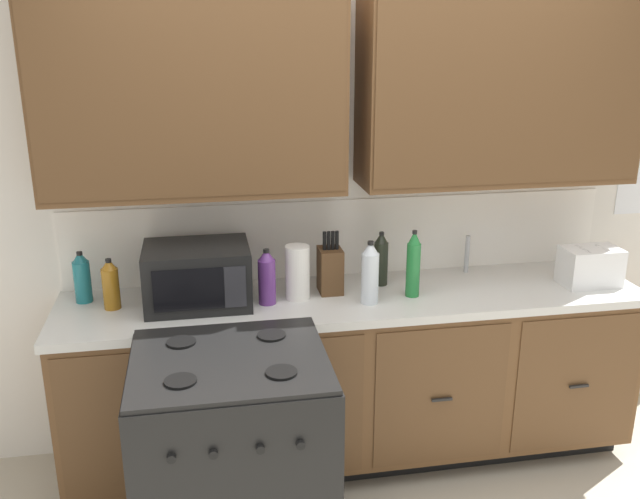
{
  "coord_description": "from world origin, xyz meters",
  "views": [
    {
      "loc": [
        -0.72,
        -2.71,
        2.14
      ],
      "look_at": [
        -0.18,
        0.27,
        1.15
      ],
      "focal_mm": 38.55,
      "sensor_mm": 36.0,
      "label": 1
    }
  ],
  "objects_px": {
    "paper_towel_roll": "(297,272)",
    "bottle_teal": "(82,277)",
    "toaster": "(590,266)",
    "knife_block": "(330,269)",
    "bottle_amber": "(111,284)",
    "microwave": "(197,275)",
    "bottle_green": "(413,264)",
    "bottle_dark": "(381,259)",
    "stove_range": "(234,463)",
    "bottle_violet": "(267,277)",
    "bottle_clear": "(370,273)"
  },
  "relations": [
    {
      "from": "paper_towel_roll",
      "to": "bottle_teal",
      "type": "distance_m",
      "value": 1.01
    },
    {
      "from": "toaster",
      "to": "knife_block",
      "type": "xyz_separation_m",
      "value": [
        -1.3,
        0.13,
        0.02
      ]
    },
    {
      "from": "toaster",
      "to": "bottle_amber",
      "type": "bearing_deg",
      "value": 177.29
    },
    {
      "from": "microwave",
      "to": "bottle_teal",
      "type": "height_order",
      "value": "microwave"
    },
    {
      "from": "microwave",
      "to": "bottle_green",
      "type": "distance_m",
      "value": 1.02
    },
    {
      "from": "bottle_amber",
      "to": "toaster",
      "type": "bearing_deg",
      "value": -2.71
    },
    {
      "from": "bottle_teal",
      "to": "bottle_dark",
      "type": "bearing_deg",
      "value": -1.16
    },
    {
      "from": "bottle_teal",
      "to": "stove_range",
      "type": "bearing_deg",
      "value": -50.69
    },
    {
      "from": "paper_towel_roll",
      "to": "bottle_violet",
      "type": "height_order",
      "value": "bottle_violet"
    },
    {
      "from": "knife_block",
      "to": "bottle_clear",
      "type": "distance_m",
      "value": 0.23
    },
    {
      "from": "toaster",
      "to": "bottle_dark",
      "type": "height_order",
      "value": "bottle_dark"
    },
    {
      "from": "microwave",
      "to": "bottle_dark",
      "type": "relative_size",
      "value": 1.75
    },
    {
      "from": "stove_range",
      "to": "bottle_teal",
      "type": "height_order",
      "value": "bottle_teal"
    },
    {
      "from": "bottle_teal",
      "to": "bottle_clear",
      "type": "bearing_deg",
      "value": -10.93
    },
    {
      "from": "stove_range",
      "to": "knife_block",
      "type": "xyz_separation_m",
      "value": [
        0.53,
        0.69,
        0.55
      ]
    },
    {
      "from": "bottle_teal",
      "to": "bottle_clear",
      "type": "relative_size",
      "value": 0.82
    },
    {
      "from": "knife_block",
      "to": "bottle_teal",
      "type": "height_order",
      "value": "knife_block"
    },
    {
      "from": "knife_block",
      "to": "bottle_clear",
      "type": "xyz_separation_m",
      "value": [
        0.15,
        -0.17,
        0.03
      ]
    },
    {
      "from": "stove_range",
      "to": "bottle_green",
      "type": "bearing_deg",
      "value": 32.15
    },
    {
      "from": "toaster",
      "to": "bottle_dark",
      "type": "relative_size",
      "value": 1.02
    },
    {
      "from": "stove_range",
      "to": "bottle_clear",
      "type": "distance_m",
      "value": 1.04
    },
    {
      "from": "stove_range",
      "to": "bottle_violet",
      "type": "bearing_deg",
      "value": 70.67
    },
    {
      "from": "microwave",
      "to": "bottle_teal",
      "type": "xyz_separation_m",
      "value": [
        -0.53,
        0.12,
        -0.02
      ]
    },
    {
      "from": "bottle_dark",
      "to": "stove_range",
      "type": "bearing_deg",
      "value": -136.81
    },
    {
      "from": "knife_block",
      "to": "bottle_violet",
      "type": "bearing_deg",
      "value": -163.97
    },
    {
      "from": "bottle_violet",
      "to": "bottle_dark",
      "type": "distance_m",
      "value": 0.6
    },
    {
      "from": "microwave",
      "to": "paper_towel_roll",
      "type": "relative_size",
      "value": 1.85
    },
    {
      "from": "stove_range",
      "to": "bottle_green",
      "type": "distance_m",
      "value": 1.22
    },
    {
      "from": "stove_range",
      "to": "bottle_violet",
      "type": "xyz_separation_m",
      "value": [
        0.21,
        0.6,
        0.56
      ]
    },
    {
      "from": "knife_block",
      "to": "bottle_green",
      "type": "relative_size",
      "value": 0.95
    },
    {
      "from": "bottle_green",
      "to": "bottle_clear",
      "type": "bearing_deg",
      "value": -167.96
    },
    {
      "from": "knife_block",
      "to": "bottle_violet",
      "type": "height_order",
      "value": "knife_block"
    },
    {
      "from": "knife_block",
      "to": "bottle_teal",
      "type": "bearing_deg",
      "value": 175.83
    },
    {
      "from": "microwave",
      "to": "knife_block",
      "type": "distance_m",
      "value": 0.64
    },
    {
      "from": "toaster",
      "to": "bottle_teal",
      "type": "relative_size",
      "value": 1.13
    },
    {
      "from": "stove_range",
      "to": "bottle_dark",
      "type": "bearing_deg",
      "value": 43.19
    },
    {
      "from": "paper_towel_roll",
      "to": "bottle_green",
      "type": "relative_size",
      "value": 0.8
    },
    {
      "from": "bottle_teal",
      "to": "bottle_dark",
      "type": "relative_size",
      "value": 0.9
    },
    {
      "from": "bottle_violet",
      "to": "bottle_green",
      "type": "height_order",
      "value": "bottle_green"
    },
    {
      "from": "microwave",
      "to": "bottle_green",
      "type": "height_order",
      "value": "bottle_green"
    },
    {
      "from": "knife_block",
      "to": "bottle_green",
      "type": "bearing_deg",
      "value": -17.86
    },
    {
      "from": "paper_towel_roll",
      "to": "bottle_amber",
      "type": "distance_m",
      "value": 0.86
    },
    {
      "from": "bottle_dark",
      "to": "bottle_teal",
      "type": "bearing_deg",
      "value": 178.84
    },
    {
      "from": "stove_range",
      "to": "bottle_teal",
      "type": "distance_m",
      "value": 1.15
    },
    {
      "from": "bottle_green",
      "to": "bottle_dark",
      "type": "relative_size",
      "value": 1.19
    },
    {
      "from": "stove_range",
      "to": "knife_block",
      "type": "bearing_deg",
      "value": 52.64
    },
    {
      "from": "bottle_teal",
      "to": "bottle_clear",
      "type": "height_order",
      "value": "bottle_clear"
    },
    {
      "from": "toaster",
      "to": "bottle_violet",
      "type": "relative_size",
      "value": 1.05
    },
    {
      "from": "paper_towel_roll",
      "to": "bottle_amber",
      "type": "relative_size",
      "value": 1.09
    },
    {
      "from": "paper_towel_roll",
      "to": "bottle_teal",
      "type": "height_order",
      "value": "paper_towel_roll"
    }
  ]
}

